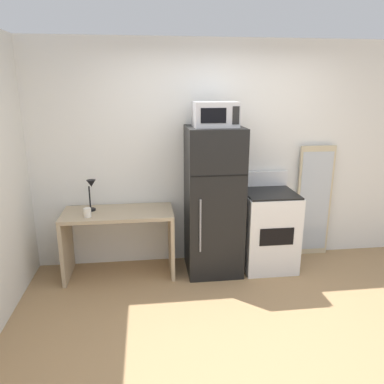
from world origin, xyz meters
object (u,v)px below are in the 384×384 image
object	(u,v)px
desk_lamp	(91,190)
leaning_mirror	(314,202)
refrigerator	(214,201)
microwave	(215,114)
oven_range	(268,229)
desk	(119,230)
coffee_mug	(87,213)

from	to	relation	value
desk_lamp	leaning_mirror	world-z (taller)	leaning_mirror
refrigerator	microwave	bearing A→B (deg)	-89.67
oven_range	microwave	bearing A→B (deg)	-177.58
refrigerator	desk	bearing A→B (deg)	178.51
coffee_mug	leaning_mirror	world-z (taller)	leaning_mirror
desk_lamp	leaning_mirror	xyz separation A→B (m)	(2.67, 0.17, -0.29)
desk	coffee_mug	world-z (taller)	coffee_mug
desk_lamp	microwave	size ratio (longest dim) A/B	0.77
refrigerator	leaning_mirror	size ratio (longest dim) A/B	1.19
desk_lamp	coffee_mug	xyz separation A→B (m)	(-0.02, -0.20, -0.19)
coffee_mug	microwave	bearing A→B (deg)	3.74
leaning_mirror	microwave	bearing A→B (deg)	-167.89
desk_lamp	coffee_mug	distance (m)	0.28
desk_lamp	refrigerator	world-z (taller)	refrigerator
refrigerator	microwave	world-z (taller)	microwave
desk	oven_range	distance (m)	1.72
microwave	oven_range	size ratio (longest dim) A/B	0.42
desk	coffee_mug	bearing A→B (deg)	-155.61
coffee_mug	microwave	world-z (taller)	microwave
desk	refrigerator	size ratio (longest dim) A/B	0.73
coffee_mug	microwave	xyz separation A→B (m)	(1.37, 0.09, 1.00)
leaning_mirror	coffee_mug	bearing A→B (deg)	-172.12
microwave	desk	bearing A→B (deg)	177.38
oven_range	leaning_mirror	size ratio (longest dim) A/B	0.79
oven_range	desk_lamp	bearing A→B (deg)	177.62
microwave	oven_range	xyz separation A→B (m)	(0.65, 0.03, -1.33)
desk	microwave	bearing A→B (deg)	-2.62
refrigerator	leaning_mirror	bearing A→B (deg)	11.23
desk	coffee_mug	distance (m)	0.43
refrigerator	desk_lamp	bearing A→B (deg)	176.20
coffee_mug	oven_range	xyz separation A→B (m)	(2.03, 0.12, -0.33)
desk_lamp	oven_range	distance (m)	2.07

